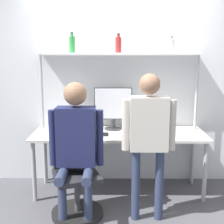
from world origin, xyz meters
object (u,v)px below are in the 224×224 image
(cell_phone, at_px, (105,134))
(person_seated, at_px, (76,139))
(bottle_clear, at_px, (171,46))
(bottle_red, at_px, (118,44))
(office_chair, at_px, (76,189))
(person_standing, at_px, (149,130))
(monitor, at_px, (113,107))
(bottle_green, at_px, (72,44))
(laptop, at_px, (83,130))

(cell_phone, distance_m, person_seated, 0.62)
(bottle_clear, bearing_deg, bottle_red, -180.00)
(office_chair, bearing_deg, person_standing, -7.09)
(bottle_clear, bearing_deg, monitor, -177.59)
(monitor, distance_m, person_seated, 0.93)
(bottle_red, bearing_deg, office_chair, -119.70)
(person_standing, height_order, bottle_green, bottle_green)
(laptop, bearing_deg, bottle_green, 115.61)
(monitor, xyz_separation_m, person_seated, (-0.38, -0.82, -0.20))
(laptop, relative_size, person_seated, 0.20)
(bottle_red, height_order, bottle_clear, bottle_red)
(cell_phone, bearing_deg, laptop, -178.43)
(laptop, bearing_deg, bottle_red, 36.67)
(laptop, bearing_deg, bottle_clear, 16.26)
(bottle_green, xyz_separation_m, bottle_clear, (1.24, 0.00, -0.02))
(laptop, distance_m, bottle_red, 1.15)
(person_standing, bearing_deg, person_seated, 175.90)
(office_chair, relative_size, bottle_green, 3.77)
(laptop, relative_size, person_standing, 0.18)
(cell_phone, distance_m, person_standing, 0.78)
(office_chair, bearing_deg, bottle_green, 98.06)
(monitor, bearing_deg, office_chair, -116.95)
(monitor, height_order, bottle_clear, bottle_clear)
(monitor, height_order, cell_phone, monitor)
(cell_phone, bearing_deg, person_seated, -118.33)
(laptop, relative_size, bottle_red, 1.22)
(monitor, distance_m, bottle_green, 0.94)
(monitor, distance_m, office_chair, 1.17)
(cell_phone, distance_m, bottle_green, 1.20)
(laptop, relative_size, cell_phone, 1.90)
(laptop, height_order, bottle_red, bottle_red)
(laptop, xyz_separation_m, bottle_red, (0.43, 0.32, 1.02))
(person_seated, bearing_deg, laptop, 87.50)
(office_chair, xyz_separation_m, bottle_clear, (1.12, 0.81, 1.54))
(bottle_red, bearing_deg, bottle_green, -180.00)
(bottle_red, height_order, bottle_green, bottle_green)
(office_chair, bearing_deg, cell_phone, 58.59)
(cell_phone, xyz_separation_m, person_standing, (0.46, -0.60, 0.21))
(cell_phone, height_order, bottle_green, bottle_green)
(bottle_red, relative_size, bottle_green, 0.95)
(monitor, bearing_deg, bottle_red, 24.93)
(person_seated, relative_size, bottle_clear, 7.48)
(laptop, relative_size, bottle_green, 1.15)
(laptop, bearing_deg, person_seated, -92.50)
(bottle_clear, bearing_deg, cell_phone, -159.26)
(bottle_clear, bearing_deg, person_standing, -111.66)
(person_seated, bearing_deg, bottle_clear, 37.53)
(monitor, bearing_deg, bottle_clear, 2.41)
(laptop, height_order, bottle_green, bottle_green)
(office_chair, height_order, bottle_green, bottle_green)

